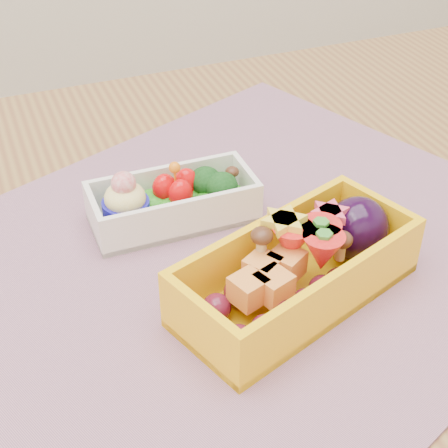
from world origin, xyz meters
name	(u,v)px	position (x,y,z in m)	size (l,w,h in m)	color
table	(237,351)	(0.00, 0.00, 0.65)	(1.20, 0.80, 0.75)	brown
placemat	(218,266)	(-0.02, 0.01, 0.75)	(0.57, 0.44, 0.00)	#A16F7B
bento_white	(172,201)	(-0.03, 0.08, 0.77)	(0.15, 0.07, 0.06)	white
bento_yellow	(301,267)	(0.03, -0.05, 0.78)	(0.21, 0.15, 0.07)	yellow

